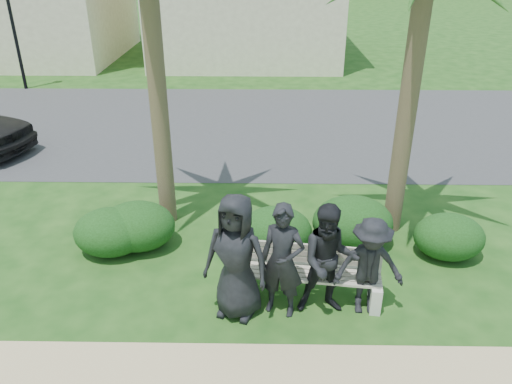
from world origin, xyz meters
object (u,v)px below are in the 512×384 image
street_lamp (9,4)px  man_d (369,267)px  park_bench (302,277)px  man_a (236,257)px  man_b (282,261)px  man_c (329,261)px

street_lamp → man_d: bearing=-50.0°
park_bench → man_a: 1.18m
man_a → man_b: 0.64m
park_bench → man_a: bearing=-152.8°
man_a → man_c: bearing=21.8°
man_a → street_lamp: bearing=143.1°
street_lamp → park_bench: 15.45m
man_b → man_c: size_ratio=1.01×
park_bench → man_c: bearing=-33.8°
park_bench → man_d: man_d is taller
man_a → man_c: man_a is taller
man_a → man_b: bearing=21.5°
man_c → park_bench: bearing=138.2°
man_a → man_d: man_a is taller
street_lamp → park_bench: bearing=-51.8°
street_lamp → man_a: 15.08m
man_b → park_bench: bearing=63.3°
man_b → man_d: size_ratio=1.14×
park_bench → man_c: 0.66m
man_c → man_d: man_c is taller
street_lamp → man_d: (10.31, -12.27, -2.18)m
man_b → man_c: man_b is taller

